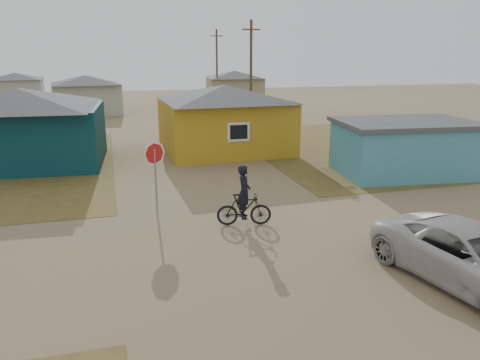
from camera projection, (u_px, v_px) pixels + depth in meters
name	position (u px, v px, depth m)	size (l,w,h in m)	color
ground	(255.00, 247.00, 14.28)	(120.00, 120.00, 0.00)	olive
grass_ne	(403.00, 144.00, 29.96)	(20.00, 18.00, 0.00)	brown
house_teal	(20.00, 126.00, 24.07)	(8.93, 7.08, 4.00)	#092D32
house_yellow	(225.00, 118.00, 27.39)	(7.72, 6.76, 3.90)	#B8891C
shed_turquoise	(404.00, 147.00, 22.42)	(6.71, 4.93, 2.60)	teal
house_pale_west	(86.00, 94.00, 43.80)	(7.04, 6.15, 3.60)	#9CA48D
house_beige_east	(235.00, 86.00, 53.50)	(6.95, 6.05, 3.60)	gray
house_pale_north	(16.00, 88.00, 52.91)	(6.28, 5.81, 3.40)	#9CA48D
utility_pole_near	(251.00, 73.00, 35.28)	(1.40, 0.20, 8.00)	#4A3A2C
utility_pole_far	(217.00, 67.00, 50.39)	(1.40, 0.20, 8.00)	#4A3A2C
stop_sign	(155.00, 162.00, 16.66)	(0.88, 0.14, 2.71)	gray
cyclist	(244.00, 204.00, 15.89)	(1.94, 0.90, 2.12)	black
vehicle	(475.00, 257.00, 11.80)	(2.51, 5.45, 1.52)	#B3B2AE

